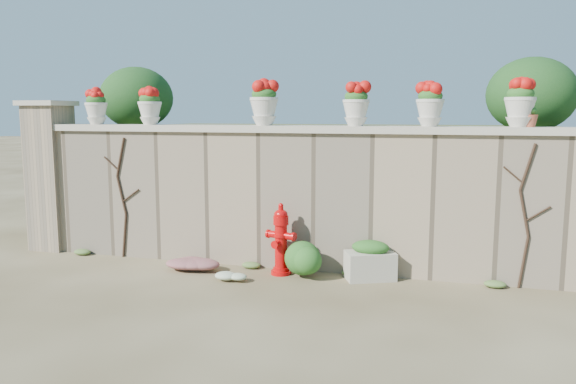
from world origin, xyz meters
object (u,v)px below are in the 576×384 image
(planter_box, at_px, (370,261))
(terracotta_pot, at_px, (529,118))
(urn_pot_0, at_px, (96,107))
(fire_hydrant, at_px, (281,239))

(planter_box, distance_m, terracotta_pot, 2.81)
(urn_pot_0, xyz_separation_m, terracotta_pot, (6.45, 0.00, -0.15))
(urn_pot_0, height_order, terracotta_pot, urn_pot_0)
(urn_pot_0, bearing_deg, planter_box, -4.58)
(planter_box, xyz_separation_m, urn_pot_0, (-4.48, 0.36, 2.12))
(planter_box, height_order, urn_pot_0, urn_pot_0)
(fire_hydrant, distance_m, terracotta_pot, 3.68)
(terracotta_pot, bearing_deg, planter_box, -169.66)
(planter_box, bearing_deg, terracotta_pot, -13.95)
(terracotta_pot, bearing_deg, urn_pot_0, -180.00)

